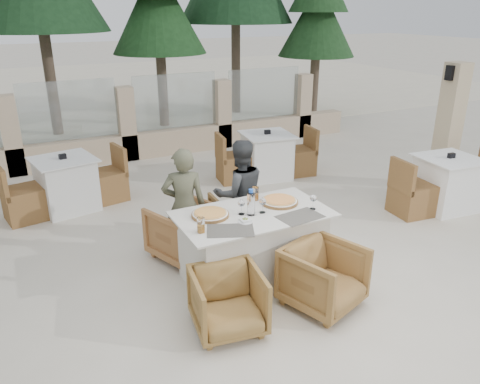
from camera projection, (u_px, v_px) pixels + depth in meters
name	position (u px, v px, depth m)	size (l,w,h in m)	color
ground	(240.00, 276.00, 5.16)	(80.00, 80.00, 0.00)	beige
sand_patch	(65.00, 90.00, 16.79)	(30.00, 16.00, 0.01)	beige
perimeter_wall_far	(126.00, 119.00, 8.86)	(10.00, 0.34, 1.60)	#C7AE8C
lantern_pillar	(449.00, 127.00, 7.38)	(0.34, 0.34, 2.00)	#CBB58F
pine_centre	(158.00, 20.00, 10.85)	(2.20, 2.20, 5.00)	#1E481F
pine_far_right	(317.00, 29.00, 12.04)	(1.98, 1.98, 4.50)	#1E441E
dining_table	(253.00, 246.00, 5.00)	(1.60, 0.90, 0.77)	beige
placemat_near_left	(230.00, 230.00, 4.48)	(0.45, 0.30, 0.00)	#534F47
placemat_near_right	(300.00, 217.00, 4.77)	(0.45, 0.30, 0.00)	#59554C
pizza_left	(210.00, 214.00, 4.77)	(0.39, 0.39, 0.05)	#CC681B
pizza_right	(279.00, 201.00, 5.10)	(0.41, 0.41, 0.05)	orange
water_bottle	(251.00, 202.00, 4.77)	(0.08, 0.08, 0.28)	silver
wine_glass_centre	(241.00, 206.00, 4.80)	(0.08, 0.08, 0.18)	white
wine_glass_near	(263.00, 205.00, 4.84)	(0.08, 0.08, 0.18)	white
wine_glass_corner	(313.00, 201.00, 4.92)	(0.08, 0.08, 0.18)	silver
beer_glass_left	(201.00, 225.00, 4.42)	(0.07, 0.07, 0.15)	orange
beer_glass_right	(255.00, 194.00, 5.16)	(0.08, 0.08, 0.15)	orange
olive_dish	(245.00, 220.00, 4.65)	(0.11, 0.11, 0.04)	silver
armchair_far_left	(185.00, 231.00, 5.46)	(0.69, 0.71, 0.65)	#9C6738
armchair_far_right	(238.00, 215.00, 5.98)	(0.60, 0.62, 0.56)	brown
armchair_near_left	(228.00, 301.00, 4.22)	(0.62, 0.64, 0.58)	olive
armchair_near_right	(323.00, 277.00, 4.56)	(0.67, 0.69, 0.63)	olive
diner_left	(184.00, 206.00, 5.26)	(0.49, 0.32, 1.36)	#53543D
diner_right	(240.00, 194.00, 5.62)	(0.65, 0.51, 1.34)	#3C3F42
bg_table_a	(67.00, 184.00, 6.75)	(1.64, 0.82, 0.77)	silver
bg_table_b	(267.00, 156.00, 8.04)	(1.64, 0.82, 0.77)	white
bg_table_c	(447.00, 183.00, 6.79)	(1.64, 0.82, 0.77)	white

